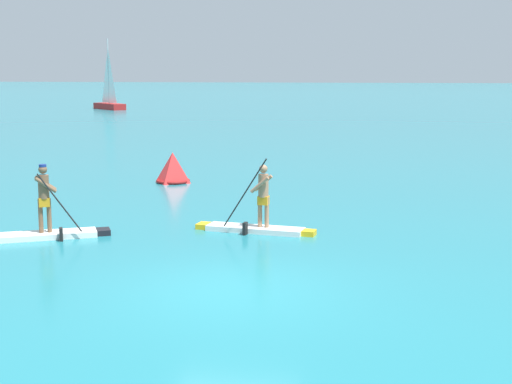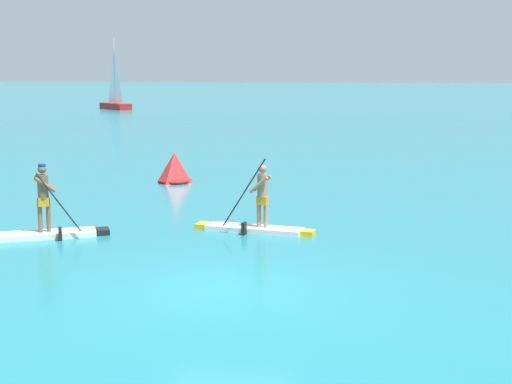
# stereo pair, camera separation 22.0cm
# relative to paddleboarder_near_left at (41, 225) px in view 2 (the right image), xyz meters

# --- Properties ---
(ground) EXTENTS (440.00, 440.00, 0.00)m
(ground) POSITION_rel_paddleboarder_near_left_xyz_m (5.43, -3.44, -0.32)
(ground) COLOR #1E727F
(paddleboarder_near_left) EXTENTS (3.22, 1.90, 1.82)m
(paddleboarder_near_left) POSITION_rel_paddleboarder_near_left_xyz_m (0.00, 0.00, 0.00)
(paddleboarder_near_left) COLOR white
(paddleboarder_near_left) RESTS_ON ground
(paddleboarder_mid_center) EXTENTS (3.16, 0.98, 1.96)m
(paddleboarder_mid_center) POSITION_rel_paddleboarder_near_left_xyz_m (5.07, 1.58, 0.01)
(paddleboarder_mid_center) COLOR white
(paddleboarder_mid_center) RESTS_ON ground
(race_marker_buoy) EXTENTS (1.24, 1.24, 1.11)m
(race_marker_buoy) POSITION_rel_paddleboarder_near_left_xyz_m (0.65, 9.34, 0.16)
(race_marker_buoy) COLOR red
(race_marker_buoy) RESTS_ON ground
(sailboat_left_horizon) EXTENTS (4.42, 4.28, 7.21)m
(sailboat_left_horizon) POSITION_rel_paddleboarder_near_left_xyz_m (-19.75, 56.99, 0.66)
(sailboat_left_horizon) COLOR #A51E1E
(sailboat_left_horizon) RESTS_ON ground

